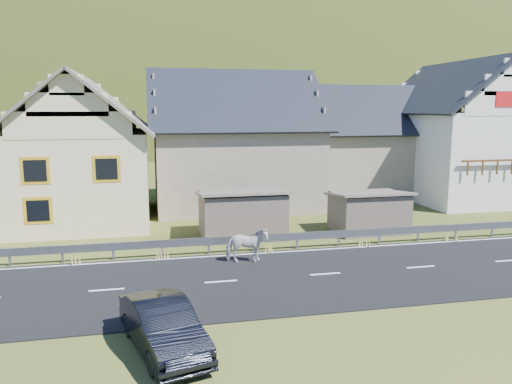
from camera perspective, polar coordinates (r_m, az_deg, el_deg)
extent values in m
plane|color=#2F3E11|center=(19.39, 7.92, -9.38)|extent=(160.00, 160.00, 0.00)
cube|color=black|center=(19.39, 7.92, -9.32)|extent=(60.00, 7.00, 0.04)
cube|color=silver|center=(19.38, 7.92, -9.25)|extent=(60.00, 6.60, 0.01)
cube|color=#93969B|center=(22.57, 4.74, -5.07)|extent=(28.00, 0.08, 0.34)
cube|color=#93969B|center=(22.42, -26.33, -6.75)|extent=(0.10, 0.06, 0.70)
cube|color=#93969B|center=(22.01, -21.24, -6.70)|extent=(0.10, 0.06, 0.70)
cube|color=#93969B|center=(21.77, -16.01, -6.59)|extent=(0.10, 0.06, 0.70)
cube|color=#93969B|center=(21.72, -10.71, -6.42)|extent=(0.10, 0.06, 0.70)
cube|color=#93969B|center=(21.85, -5.43, -6.20)|extent=(0.10, 0.06, 0.70)
cube|color=#93969B|center=(22.16, -0.26, -5.93)|extent=(0.10, 0.06, 0.70)
cube|color=#93969B|center=(22.65, 4.72, -5.62)|extent=(0.10, 0.06, 0.70)
cube|color=#93969B|center=(23.29, 9.45, -5.30)|extent=(0.10, 0.06, 0.70)
cube|color=#93969B|center=(24.09, 13.90, -4.95)|extent=(0.10, 0.06, 0.70)
cube|color=#93969B|center=(25.02, 18.03, -4.61)|extent=(0.10, 0.06, 0.70)
cube|color=#93969B|center=(26.07, 21.84, -4.27)|extent=(0.10, 0.06, 0.70)
cube|color=#93969B|center=(27.22, 25.35, -3.94)|extent=(0.10, 0.06, 0.70)
cube|color=#6E6051|center=(24.65, -1.61, -2.55)|extent=(4.30, 3.30, 2.40)
cube|color=#6E6051|center=(26.17, 12.74, -2.30)|extent=(3.80, 2.90, 2.20)
cube|color=beige|center=(29.66, -19.05, 1.72)|extent=(7.00, 9.00, 5.00)
cube|color=gold|center=(25.40, -23.91, 2.25)|extent=(1.30, 0.12, 1.30)
cube|color=gold|center=(24.95, -16.70, 2.55)|extent=(1.30, 0.12, 1.30)
cube|color=gold|center=(25.68, -23.63, -1.96)|extent=(1.30, 0.12, 1.30)
cube|color=gray|center=(31.21, -22.83, 9.34)|extent=(0.70, 0.70, 2.40)
cube|color=gray|center=(32.87, -2.64, 2.94)|extent=(10.00, 9.00, 5.00)
cube|color=gray|center=(37.72, 12.01, 3.28)|extent=(9.00, 8.00, 4.60)
cube|color=white|center=(37.98, 22.23, 3.89)|extent=(8.00, 10.00, 6.00)
cube|color=#553011|center=(33.79, 27.25, 3.27)|extent=(6.80, 0.12, 0.12)
ellipsoid|color=#293915|center=(199.27, -8.81, 1.80)|extent=(440.00, 280.00, 260.00)
imported|color=silver|center=(20.41, -1.08, -6.09)|extent=(0.97, 1.78, 1.44)
imported|color=black|center=(13.63, -10.57, -14.82)|extent=(2.44, 4.26, 1.33)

